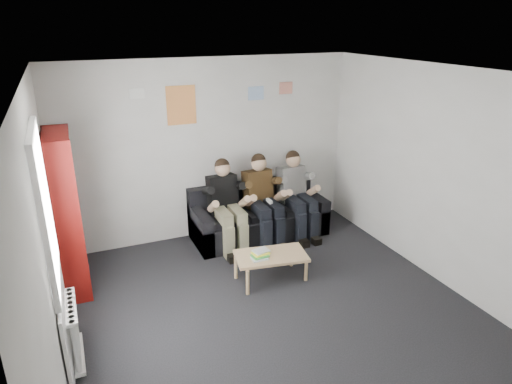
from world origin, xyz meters
TOP-DOWN VIEW (x-y plane):
  - room_shell at (0.00, 0.00)m, footprint 5.00×5.00m
  - sofa at (0.63, 2.11)m, footprint 2.06×0.84m
  - bookshelf at (-2.07, 1.67)m, footprint 0.30×0.90m
  - coffee_table at (0.25, 0.82)m, footprint 0.91×0.50m
  - game_cases at (0.10, 0.82)m, footprint 0.27×0.24m
  - person_left at (0.05, 1.91)m, footprint 0.42×0.89m
  - person_middle at (0.63, 1.91)m, footprint 0.42×0.90m
  - person_right at (1.20, 1.91)m, footprint 0.41×0.88m
  - radiator at (-2.15, 0.20)m, footprint 0.10×0.64m
  - window at (-2.22, 0.20)m, footprint 0.05×1.30m
  - poster_large at (-0.40, 2.49)m, footprint 0.42×0.01m
  - poster_blue at (0.75, 2.49)m, footprint 0.25×0.01m
  - poster_pink at (1.25, 2.49)m, footprint 0.22×0.01m
  - poster_sign at (-1.00, 2.49)m, footprint 0.20×0.01m

SIDE VIEW (x-z plane):
  - sofa at x=0.63m, z-range -0.11..0.68m
  - coffee_table at x=0.25m, z-range 0.14..0.50m
  - radiator at x=-2.15m, z-range 0.05..0.65m
  - game_cases at x=0.10m, z-range 0.36..0.43m
  - person_right at x=1.20m, z-range -0.01..1.30m
  - person_left at x=0.05m, z-range -0.01..1.31m
  - person_middle at x=0.63m, z-range -0.01..1.31m
  - bookshelf at x=-2.07m, z-range 0.00..1.99m
  - window at x=-2.22m, z-range -0.15..2.21m
  - room_shell at x=0.00m, z-range -1.15..3.85m
  - poster_large at x=-0.40m, z-range 1.77..2.32m
  - poster_blue at x=0.75m, z-range 2.05..2.25m
  - poster_pink at x=1.25m, z-range 2.11..2.29m
  - poster_sign at x=-1.00m, z-range 2.18..2.32m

